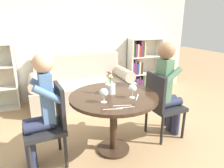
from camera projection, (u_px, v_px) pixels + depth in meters
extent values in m
plane|color=tan|center=(113.00, 149.00, 2.51)|extent=(16.00, 16.00, 0.00)
cube|color=beige|center=(75.00, 31.00, 3.92)|extent=(5.20, 0.05, 2.70)
cylinder|color=#382619|center=(114.00, 97.00, 2.29)|extent=(1.02, 1.02, 0.03)
cylinder|color=#382619|center=(114.00, 124.00, 2.40)|extent=(0.09, 0.09, 0.66)
cylinder|color=#382619|center=(113.00, 148.00, 2.50)|extent=(0.40, 0.40, 0.03)
cube|color=#B7A893|center=(83.00, 93.00, 3.84)|extent=(1.90, 0.80, 0.42)
cube|color=#B7A893|center=(78.00, 66.00, 3.99)|extent=(1.68, 0.16, 0.50)
cylinder|color=#B7A893|center=(35.00, 82.00, 3.45)|extent=(0.22, 0.72, 0.22)
cylinder|color=#B7A893|center=(123.00, 73.00, 4.04)|extent=(0.22, 0.72, 0.22)
cube|color=silver|center=(16.00, 76.00, 3.58)|extent=(0.02, 0.28, 1.18)
cube|color=silver|center=(142.00, 64.00, 4.63)|extent=(0.75, 0.02, 1.18)
cube|color=silver|center=(130.00, 66.00, 4.38)|extent=(0.02, 0.28, 1.18)
cube|color=silver|center=(158.00, 64.00, 4.64)|extent=(0.02, 0.28, 1.18)
cube|color=silver|center=(143.00, 89.00, 4.69)|extent=(0.71, 0.28, 0.02)
cube|color=silver|center=(144.00, 73.00, 4.57)|extent=(0.71, 0.28, 0.02)
cube|color=silver|center=(145.00, 56.00, 4.45)|extent=(0.71, 0.28, 0.02)
cube|color=silver|center=(146.00, 39.00, 4.34)|extent=(0.71, 0.28, 0.02)
cube|color=olive|center=(131.00, 84.00, 4.52)|extent=(0.03, 0.23, 0.30)
cube|color=navy|center=(133.00, 84.00, 4.54)|extent=(0.05, 0.23, 0.29)
cube|color=#602D5B|center=(136.00, 84.00, 4.56)|extent=(0.05, 0.23, 0.28)
cube|color=#602D5B|center=(138.00, 83.00, 4.57)|extent=(0.03, 0.23, 0.33)
cube|color=#602D5B|center=(140.00, 84.00, 4.60)|extent=(0.04, 0.23, 0.26)
cube|color=#234723|center=(141.00, 82.00, 4.61)|extent=(0.03, 0.23, 0.33)
cube|color=#602D5B|center=(132.00, 68.00, 4.41)|extent=(0.03, 0.23, 0.26)
cube|color=#602D5B|center=(134.00, 67.00, 4.42)|extent=(0.04, 0.23, 0.31)
cube|color=navy|center=(136.00, 68.00, 4.45)|extent=(0.05, 0.23, 0.24)
cube|color=tan|center=(138.00, 67.00, 4.46)|extent=(0.05, 0.23, 0.28)
cube|color=#332319|center=(140.00, 68.00, 4.48)|extent=(0.04, 0.23, 0.26)
cube|color=#234723|center=(132.00, 50.00, 4.28)|extent=(0.03, 0.23, 0.31)
cube|color=#602D5B|center=(134.00, 51.00, 4.31)|extent=(0.04, 0.23, 0.27)
cube|color=tan|center=(136.00, 50.00, 4.32)|extent=(0.04, 0.23, 0.27)
cube|color=maroon|center=(138.00, 51.00, 4.34)|extent=(0.04, 0.23, 0.24)
cube|color=#602D5B|center=(140.00, 49.00, 4.34)|extent=(0.03, 0.23, 0.33)
cube|color=#234723|center=(141.00, 49.00, 4.36)|extent=(0.03, 0.23, 0.33)
cube|color=tan|center=(143.00, 49.00, 4.37)|extent=(0.03, 0.23, 0.33)
cylinder|color=#232326|center=(28.00, 143.00, 2.30)|extent=(0.04, 0.04, 0.40)
cylinder|color=#232326|center=(30.00, 161.00, 2.00)|extent=(0.04, 0.04, 0.40)
cylinder|color=#232326|center=(59.00, 135.00, 2.45)|extent=(0.04, 0.04, 0.40)
cylinder|color=#232326|center=(66.00, 152.00, 2.14)|extent=(0.04, 0.04, 0.40)
cube|color=#232326|center=(44.00, 129.00, 2.15)|extent=(0.45, 0.45, 0.05)
cube|color=#232326|center=(60.00, 105.00, 2.16)|extent=(0.07, 0.38, 0.45)
cylinder|color=#232326|center=(183.00, 125.00, 2.69)|extent=(0.04, 0.04, 0.40)
cylinder|color=#232326|center=(166.00, 114.00, 3.00)|extent=(0.04, 0.04, 0.40)
cylinder|color=#232326|center=(162.00, 131.00, 2.55)|extent=(0.04, 0.04, 0.40)
cylinder|color=#232326|center=(146.00, 119.00, 2.86)|extent=(0.04, 0.04, 0.40)
cube|color=#232326|center=(166.00, 107.00, 2.71)|extent=(0.44, 0.44, 0.05)
cube|color=#232326|center=(155.00, 92.00, 2.56)|extent=(0.06, 0.38, 0.45)
cylinder|color=#282D47|center=(30.00, 146.00, 2.19)|extent=(0.11, 0.11, 0.45)
cylinder|color=#282D47|center=(31.00, 152.00, 2.10)|extent=(0.11, 0.11, 0.45)
cylinder|color=#282D47|center=(38.00, 122.00, 2.15)|extent=(0.31, 0.13, 0.11)
cylinder|color=#282D47|center=(39.00, 127.00, 2.06)|extent=(0.31, 0.13, 0.11)
cube|color=#4C709E|center=(47.00, 98.00, 2.07)|extent=(0.13, 0.21, 0.54)
cylinder|color=#4C709E|center=(44.00, 87.00, 2.16)|extent=(0.29, 0.09, 0.23)
cylinder|color=#4C709E|center=(48.00, 95.00, 1.93)|extent=(0.29, 0.09, 0.23)
sphere|color=tan|center=(43.00, 63.00, 1.96)|extent=(0.20, 0.20, 0.20)
cylinder|color=#282D47|center=(176.00, 119.00, 2.79)|extent=(0.11, 0.11, 0.45)
cylinder|color=#282D47|center=(171.00, 116.00, 2.88)|extent=(0.11, 0.11, 0.45)
cylinder|color=#282D47|center=(172.00, 103.00, 2.66)|extent=(0.31, 0.13, 0.11)
cylinder|color=#282D47|center=(166.00, 100.00, 2.76)|extent=(0.31, 0.13, 0.11)
cube|color=#517A5B|center=(164.00, 81.00, 2.58)|extent=(0.13, 0.21, 0.58)
cylinder|color=#517A5B|center=(172.00, 77.00, 2.43)|extent=(0.29, 0.09, 0.23)
cylinder|color=#517A5B|center=(158.00, 72.00, 2.66)|extent=(0.29, 0.09, 0.23)
sphere|color=#936B4C|center=(167.00, 50.00, 2.45)|extent=(0.22, 0.22, 0.22)
cylinder|color=white|center=(104.00, 102.00, 2.09)|extent=(0.06, 0.06, 0.00)
cylinder|color=white|center=(104.00, 99.00, 2.08)|extent=(0.01, 0.01, 0.07)
sphere|color=white|center=(104.00, 93.00, 2.06)|extent=(0.09, 0.09, 0.09)
sphere|color=maroon|center=(104.00, 94.00, 2.06)|extent=(0.07, 0.07, 0.07)
cylinder|color=white|center=(132.00, 98.00, 2.21)|extent=(0.06, 0.06, 0.00)
cylinder|color=white|center=(132.00, 94.00, 2.20)|extent=(0.01, 0.01, 0.07)
sphere|color=white|center=(133.00, 88.00, 2.18)|extent=(0.09, 0.09, 0.09)
sphere|color=maroon|center=(133.00, 89.00, 2.18)|extent=(0.06, 0.06, 0.06)
cylinder|color=silver|center=(110.00, 89.00, 2.33)|extent=(0.12, 0.12, 0.12)
cylinder|color=#4C7A42|center=(110.00, 81.00, 2.28)|extent=(0.00, 0.01, 0.09)
sphere|color=silver|center=(110.00, 77.00, 2.26)|extent=(0.04, 0.04, 0.04)
cylinder|color=#4C7A42|center=(110.00, 80.00, 2.30)|extent=(0.01, 0.01, 0.10)
sphere|color=silver|center=(110.00, 76.00, 2.28)|extent=(0.04, 0.04, 0.04)
cylinder|color=#4C7A42|center=(111.00, 78.00, 2.28)|extent=(0.01, 0.01, 0.14)
sphere|color=#E07F4C|center=(111.00, 72.00, 2.26)|extent=(0.04, 0.04, 0.04)
cylinder|color=#4C7A42|center=(111.00, 81.00, 2.27)|extent=(0.00, 0.01, 0.09)
sphere|color=#EACC4C|center=(111.00, 77.00, 2.26)|extent=(0.04, 0.04, 0.04)
cylinder|color=#4C7A42|center=(109.00, 78.00, 2.30)|extent=(0.00, 0.01, 0.14)
sphere|color=#9E70B2|center=(109.00, 72.00, 2.28)|extent=(0.04, 0.04, 0.04)
cube|color=silver|center=(137.00, 97.00, 2.23)|extent=(0.12, 0.16, 0.00)
cube|color=silver|center=(122.00, 106.00, 2.01)|extent=(0.19, 0.06, 0.00)
cube|color=silver|center=(113.00, 109.00, 1.92)|extent=(0.19, 0.06, 0.00)
cube|color=silver|center=(125.00, 107.00, 1.96)|extent=(0.19, 0.04, 0.00)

